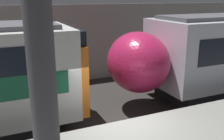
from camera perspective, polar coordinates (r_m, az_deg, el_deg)
name	(u,v)px	position (r m, az deg, el deg)	size (l,w,h in m)	color
station_rear_barrier	(61,45)	(14.20, -10.96, 5.34)	(50.00, 0.15, 4.19)	#9E998E
support_pillar_near	(42,75)	(5.07, -14.99, -1.01)	(0.52, 0.52, 4.19)	#47474C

